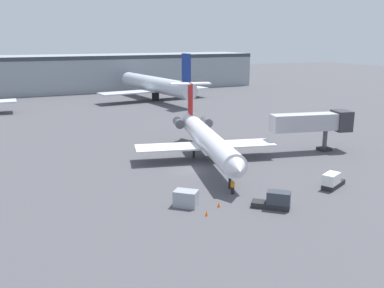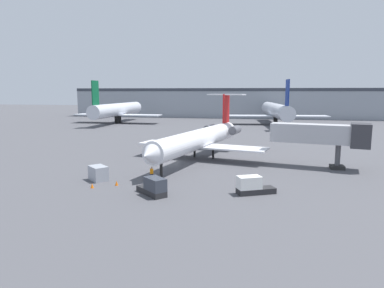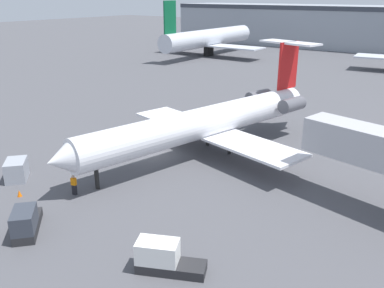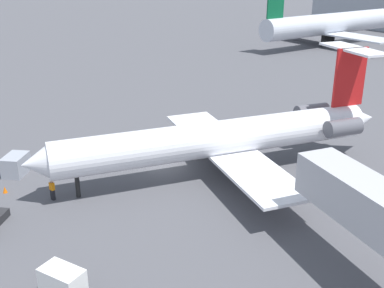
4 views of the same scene
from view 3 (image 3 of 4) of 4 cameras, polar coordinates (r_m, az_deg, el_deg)
name	(u,v)px [view 3 (image 3 of 4)]	position (r m, az deg, el deg)	size (l,w,h in m)	color
ground_plane	(154,155)	(40.92, -5.35, -1.54)	(400.00, 400.00, 0.10)	#4C4C51
regional_jet	(210,120)	(40.30, 2.53, 3.32)	(21.02, 31.52, 10.07)	white
ground_crew_marshaller	(74,185)	(33.83, -16.17, -5.49)	(0.46, 0.36, 1.69)	black
baggage_tug_lead	(164,258)	(24.37, -3.99, -15.62)	(4.21, 2.98, 1.90)	#262628
baggage_tug_trailing	(26,222)	(29.70, -22.20, -10.10)	(3.91, 3.71, 1.90)	#262628
cargo_container_uld	(16,170)	(38.22, -23.32, -3.35)	(2.93, 2.86, 1.73)	#999EA8
traffic_cone_near	(19,193)	(35.22, -22.98, -6.36)	(0.36, 0.36, 0.55)	orange
parked_airliner_west_end	(208,38)	(106.64, 2.31, 14.54)	(29.26, 34.82, 13.65)	silver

